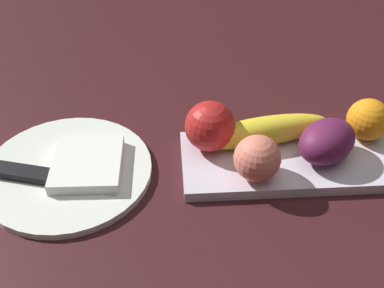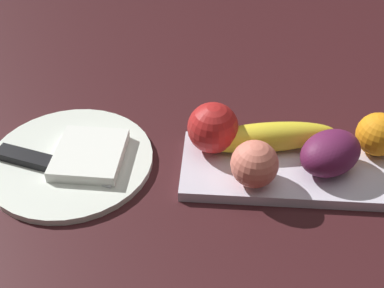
# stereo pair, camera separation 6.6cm
# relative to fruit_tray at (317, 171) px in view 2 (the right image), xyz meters

# --- Properties ---
(ground_plane) EXTENTS (2.40, 2.40, 0.00)m
(ground_plane) POSITION_rel_fruit_tray_xyz_m (0.05, 0.04, -0.01)
(ground_plane) COLOR #361518
(fruit_tray) EXTENTS (0.37, 0.13, 0.02)m
(fruit_tray) POSITION_rel_fruit_tray_xyz_m (0.00, 0.00, 0.00)
(fruit_tray) COLOR silver
(fruit_tray) RESTS_ON ground_plane
(apple) EXTENTS (0.07, 0.07, 0.07)m
(apple) POSITION_rel_fruit_tray_xyz_m (-0.15, 0.03, 0.04)
(apple) COLOR red
(apple) RESTS_ON fruit_tray
(banana) EXTENTS (0.20, 0.08, 0.04)m
(banana) POSITION_rel_fruit_tray_xyz_m (-0.07, 0.03, 0.03)
(banana) COLOR yellow
(banana) RESTS_ON fruit_tray
(orange_near_apple) EXTENTS (0.06, 0.06, 0.06)m
(orange_near_apple) POSITION_rel_fruit_tray_xyz_m (0.08, 0.04, 0.04)
(orange_near_apple) COLOR orange
(orange_near_apple) RESTS_ON fruit_tray
(peach) EXTENTS (0.06, 0.06, 0.06)m
(peach) POSITION_rel_fruit_tray_xyz_m (-0.09, -0.04, 0.04)
(peach) COLOR #E47964
(peach) RESTS_ON fruit_tray
(grape_bunch) EXTENTS (0.11, 0.11, 0.06)m
(grape_bunch) POSITION_rel_fruit_tray_xyz_m (0.01, -0.00, 0.04)
(grape_bunch) COLOR #5D1B43
(grape_bunch) RESTS_ON fruit_tray
(dinner_plate) EXTENTS (0.23, 0.23, 0.01)m
(dinner_plate) POSITION_rel_fruit_tray_xyz_m (-0.35, -0.00, -0.00)
(dinner_plate) COLOR white
(dinner_plate) RESTS_ON ground_plane
(folded_napkin) EXTENTS (0.10, 0.11, 0.02)m
(folded_napkin) POSITION_rel_fruit_tray_xyz_m (-0.32, -0.00, 0.01)
(folded_napkin) COLOR white
(folded_napkin) RESTS_ON dinner_plate
(knife) EXTENTS (0.18, 0.07, 0.01)m
(knife) POSITION_rel_fruit_tray_xyz_m (-0.39, -0.02, 0.01)
(knife) COLOR silver
(knife) RESTS_ON dinner_plate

